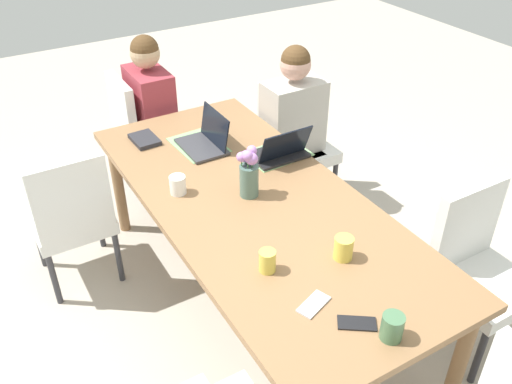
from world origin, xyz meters
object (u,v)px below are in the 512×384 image
object	(u,v)px
chair_far_left_far	(72,214)
phone_silver	(314,304)
chair_head_right_left_near	(141,129)
laptop_head_right_left_near	(206,141)
chair_near_right_near	(477,264)
dining_table	(256,211)
chair_near_left_mid	(293,137)
laptop_near_left_mid	(280,151)
person_head_right_left_near	(154,127)
coffee_mug_near_left	(267,261)
person_near_left_mid	(292,140)
coffee_mug_near_right	(392,327)
coffee_mug_centre_right	(178,185)
phone_black	(357,323)
book_red_cover	(145,140)
flower_vase	(249,172)
coffee_mug_centre_left	(343,248)

from	to	relation	value
chair_far_left_far	phone_silver	size ratio (longest dim) A/B	6.00
chair_head_right_left_near	laptop_head_right_left_near	world-z (taller)	laptop_head_right_left_near
chair_near_right_near	phone_silver	size ratio (longest dim) A/B	6.00
dining_table	chair_near_left_mid	distance (m)	1.16
laptop_head_right_left_near	laptop_near_left_mid	xyz separation A→B (m)	(-0.33, -0.31, -0.00)
person_head_right_left_near	coffee_mug_near_left	world-z (taller)	person_head_right_left_near
person_near_left_mid	coffee_mug_near_right	xyz separation A→B (m)	(-1.79, 0.76, 0.27)
chair_head_right_left_near	coffee_mug_centre_right	xyz separation A→B (m)	(-1.23, 0.23, 0.29)
person_near_left_mid	phone_black	size ratio (longest dim) A/B	7.97
laptop_near_left_mid	book_red_cover	world-z (taller)	laptop_near_left_mid
phone_silver	book_red_cover	bearing A→B (deg)	-106.97
laptop_near_left_mid	flower_vase	bearing A→B (deg)	124.27
chair_near_right_near	laptop_head_right_left_near	xyz separation A→B (m)	(1.38, 0.83, 0.28)
coffee_mug_centre_right	book_red_cover	world-z (taller)	coffee_mug_centre_right
person_head_right_left_near	flower_vase	size ratio (longest dim) A/B	4.32
person_head_right_left_near	phone_black	bearing A→B (deg)	178.19
chair_far_left_far	coffee_mug_near_right	world-z (taller)	chair_far_left_far
book_red_cover	phone_black	size ratio (longest dim) A/B	1.33
book_red_cover	chair_near_right_near	bearing A→B (deg)	-147.82
book_red_cover	phone_black	xyz separation A→B (m)	(-1.80, -0.18, -0.01)
dining_table	chair_near_right_near	bearing A→B (deg)	-131.65
chair_head_right_left_near	coffee_mug_near_right	xyz separation A→B (m)	(-2.53, -0.07, 0.29)
laptop_near_left_mid	phone_black	bearing A→B (deg)	160.77
laptop_head_right_left_near	coffee_mug_near_right	xyz separation A→B (m)	(-1.66, 0.04, 0.01)
laptop_head_right_left_near	coffee_mug_centre_left	world-z (taller)	laptop_head_right_left_near
chair_near_right_near	coffee_mug_centre_left	world-z (taller)	chair_near_right_near
chair_near_right_near	coffee_mug_centre_right	size ratio (longest dim) A/B	9.04
person_head_right_left_near	coffee_mug_centre_right	bearing A→B (deg)	165.50
flower_vase	laptop_head_right_left_near	world-z (taller)	flower_vase
person_near_left_mid	chair_head_right_left_near	bearing A→B (deg)	48.38
dining_table	chair_near_right_near	world-z (taller)	chair_near_right_near
dining_table	laptop_near_left_mid	world-z (taller)	laptop_near_left_mid
person_head_right_left_near	phone_black	xyz separation A→B (m)	(-2.35, 0.07, 0.22)
laptop_head_right_left_near	chair_near_right_near	bearing A→B (deg)	-149.06
laptop_head_right_left_near	coffee_mug_centre_right	size ratio (longest dim) A/B	3.22
coffee_mug_near_right	coffee_mug_centre_right	distance (m)	1.33
dining_table	coffee_mug_near_left	world-z (taller)	coffee_mug_near_left
dining_table	book_red_cover	world-z (taller)	book_red_cover
coffee_mug_near_left	chair_far_left_far	bearing A→B (deg)	25.88
coffee_mug_centre_right	phone_black	bearing A→B (deg)	-169.14
chair_near_right_near	flower_vase	size ratio (longest dim) A/B	3.26
coffee_mug_near_left	phone_silver	size ratio (longest dim) A/B	0.68
flower_vase	coffee_mug_near_right	size ratio (longest dim) A/B	2.52
coffee_mug_near_right	person_near_left_mid	bearing A→B (deg)	-22.95
chair_far_left_far	chair_near_right_near	xyz separation A→B (m)	(-1.46, -1.65, 0.00)
dining_table	person_head_right_left_near	size ratio (longest dim) A/B	1.93
person_near_left_mid	coffee_mug_near_left	xyz separation A→B (m)	(-1.24, 0.96, 0.26)
coffee_mug_centre_left	chair_far_left_far	bearing A→B (deg)	35.23
chair_near_left_mid	chair_near_right_near	size ratio (longest dim) A/B	1.00
chair_far_left_far	chair_near_right_near	distance (m)	2.21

